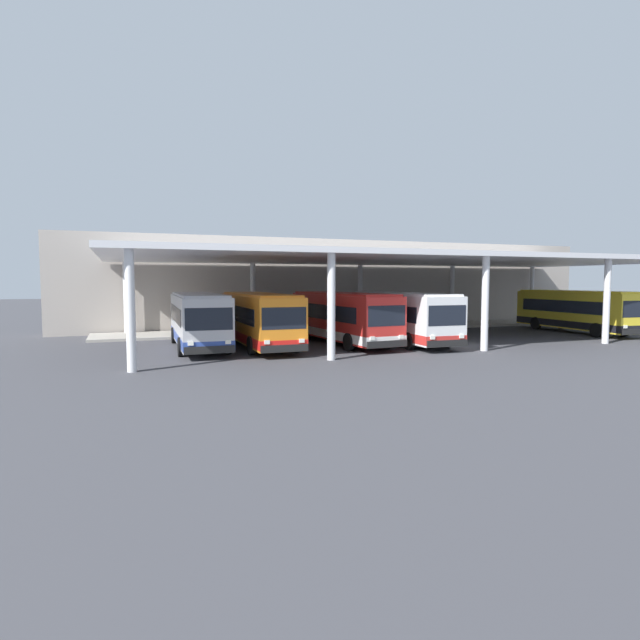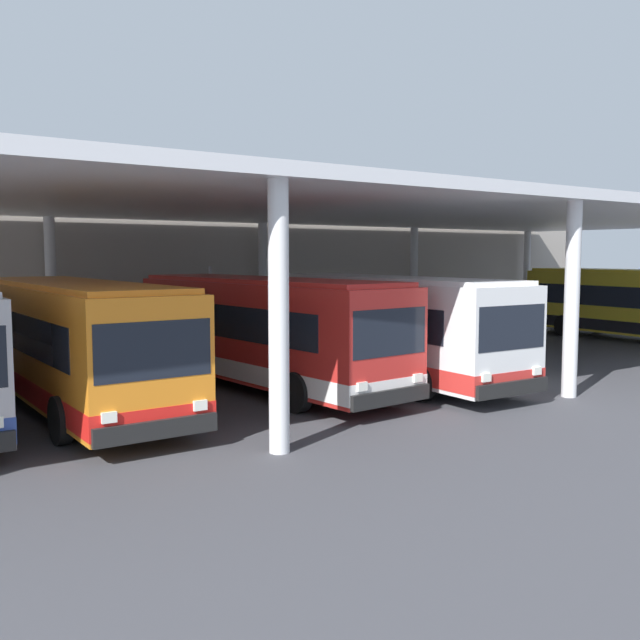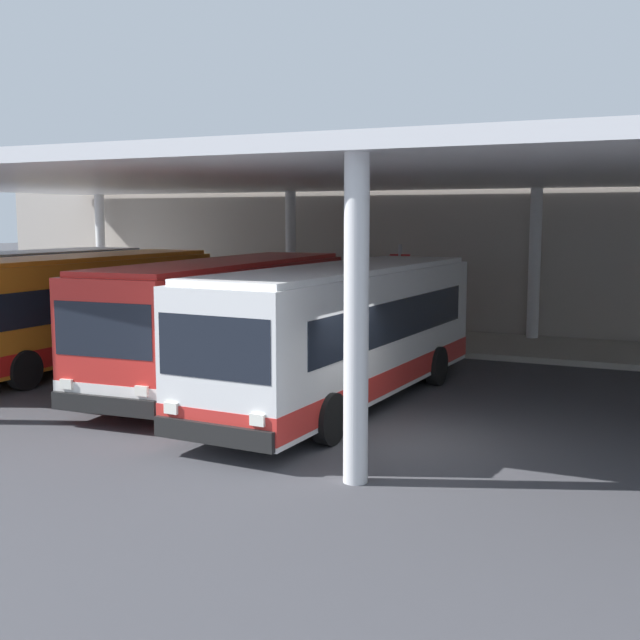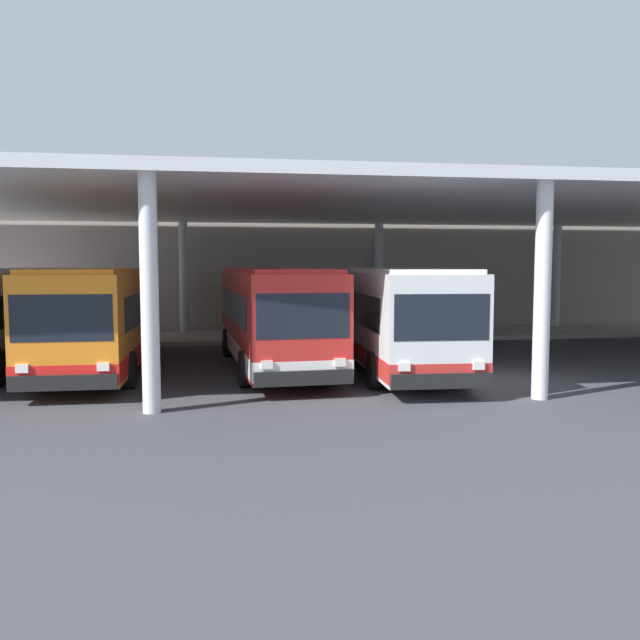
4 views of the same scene
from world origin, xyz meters
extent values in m
plane|color=#3D3D42|center=(0.00, 0.00, 0.00)|extent=(200.00, 200.00, 0.00)
cube|color=#A39E93|center=(0.00, 11.75, 0.09)|extent=(42.00, 4.50, 0.18)
cube|color=#ADA399|center=(0.00, 15.00, 3.70)|extent=(48.00, 1.60, 7.40)
cube|color=silver|center=(0.00, 5.50, 5.40)|extent=(40.00, 17.00, 0.30)
cylinder|color=silver|center=(-9.25, -2.50, 2.62)|extent=(0.40, 0.40, 5.25)
cylinder|color=silver|center=(-9.25, 13.50, 2.62)|extent=(0.40, 0.40, 5.25)
cylinder|color=silver|center=(0.00, -2.50, 2.62)|extent=(0.40, 0.40, 5.25)
cylinder|color=silver|center=(0.00, 13.50, 2.62)|extent=(0.40, 0.40, 5.25)
cylinder|color=silver|center=(9.25, 13.50, 2.62)|extent=(0.40, 0.40, 5.25)
cylinder|color=silver|center=(18.50, 13.50, 2.62)|extent=(0.40, 0.40, 5.25)
cube|color=orange|center=(-11.30, 3.75, 1.70)|extent=(2.58, 10.42, 2.70)
cube|color=red|center=(-11.30, 3.75, 0.70)|extent=(2.60, 10.44, 0.50)
cube|color=black|center=(-11.30, 3.90, 2.00)|extent=(2.61, 8.55, 0.90)
cube|color=black|center=(-11.34, -1.40, 2.05)|extent=(2.30, 0.14, 1.10)
cube|color=black|center=(-11.34, -1.49, 0.55)|extent=(2.45, 0.18, 0.36)
cube|color=orange|center=(-11.30, 3.75, 3.11)|extent=(2.38, 10.00, 0.12)
cube|color=yellow|center=(-11.34, -1.37, 2.87)|extent=(1.75, 0.13, 0.28)
cube|color=white|center=(-12.24, -1.48, 0.90)|extent=(0.28, 0.08, 0.20)
cube|color=white|center=(-10.44, -1.49, 0.90)|extent=(0.28, 0.08, 0.20)
cylinder|color=black|center=(-12.55, 0.53, 0.50)|extent=(0.29, 1.00, 1.00)
cylinder|color=black|center=(-10.10, 0.51, 0.50)|extent=(0.29, 1.00, 1.00)
cylinder|color=black|center=(-10.05, 6.60, 0.50)|extent=(0.29, 1.00, 1.00)
cube|color=red|center=(-6.03, 3.47, 1.70)|extent=(3.10, 10.53, 2.70)
cube|color=white|center=(-6.03, 3.47, 0.70)|extent=(3.12, 10.55, 0.50)
cube|color=black|center=(-6.04, 3.62, 2.00)|extent=(3.03, 8.66, 0.90)
cube|color=black|center=(-5.74, -1.67, 2.05)|extent=(2.30, 0.25, 1.10)
cube|color=black|center=(-5.73, -1.76, 0.55)|extent=(2.46, 0.30, 0.36)
cube|color=red|center=(-6.03, 3.47, 3.11)|extent=(2.87, 10.10, 0.12)
cube|color=yellow|center=(-5.74, -1.64, 2.87)|extent=(1.75, 0.22, 0.28)
cube|color=white|center=(-6.63, -1.80, 0.90)|extent=(0.28, 0.10, 0.20)
cube|color=white|center=(-4.83, -1.70, 0.90)|extent=(0.28, 0.10, 0.20)
cylinder|color=black|center=(-7.07, 0.18, 0.50)|extent=(0.34, 1.01, 1.00)
cylinder|color=black|center=(-4.62, 0.32, 0.50)|extent=(0.34, 1.01, 1.00)
cylinder|color=black|center=(-7.42, 6.26, 0.50)|extent=(0.34, 1.01, 1.00)
cylinder|color=black|center=(-4.98, 6.40, 0.50)|extent=(0.34, 1.01, 1.00)
cube|color=white|center=(-2.33, 2.55, 1.70)|extent=(3.00, 10.51, 2.70)
cube|color=red|center=(-2.33, 2.55, 0.70)|extent=(3.02, 10.53, 0.50)
cube|color=black|center=(-2.32, 2.70, 2.00)|extent=(2.95, 8.64, 0.90)
cube|color=black|center=(-2.58, -2.60, 2.05)|extent=(2.30, 0.23, 1.10)
cube|color=black|center=(-2.58, -2.69, 0.55)|extent=(2.45, 0.28, 0.36)
cube|color=white|center=(-2.33, 2.55, 3.11)|extent=(2.78, 10.08, 0.12)
cube|color=yellow|center=(-2.58, -2.57, 2.87)|extent=(1.75, 0.20, 0.28)
cube|color=white|center=(-3.48, -2.63, 0.90)|extent=(0.28, 0.09, 0.20)
cube|color=white|center=(-1.68, -2.72, 0.90)|extent=(0.28, 0.09, 0.20)
cylinder|color=black|center=(-3.71, -0.61, 0.50)|extent=(0.33, 1.01, 1.00)
cylinder|color=black|center=(-1.26, -0.73, 0.50)|extent=(0.33, 1.01, 1.00)
cylinder|color=black|center=(-3.42, 5.46, 0.50)|extent=(0.33, 1.01, 1.00)
cylinder|color=black|center=(-0.97, 5.35, 0.50)|extent=(0.33, 1.01, 1.00)
cube|color=yellow|center=(13.22, 3.38, 1.70)|extent=(3.30, 10.56, 2.70)
cube|color=black|center=(13.22, 3.38, 0.70)|extent=(3.32, 10.58, 0.50)
cube|color=black|center=(13.23, 3.53, 2.00)|extent=(3.19, 8.70, 0.90)
cube|color=yellow|center=(13.22, 3.38, 3.11)|extent=(3.07, 10.13, 0.12)
cylinder|color=black|center=(12.22, 6.33, 0.50)|extent=(0.36, 1.02, 1.00)
cylinder|color=black|center=(14.66, 6.14, 0.50)|extent=(0.36, 1.02, 1.00)
cube|color=#4C515B|center=(-6.15, 11.75, 0.63)|extent=(1.80, 0.44, 0.08)
cube|color=#4C515B|center=(-6.15, 11.95, 0.88)|extent=(1.80, 0.06, 0.44)
cube|color=#2D2D33|center=(-6.85, 11.75, 0.41)|extent=(0.10, 0.36, 0.45)
cube|color=#2D2D33|center=(-5.45, 11.75, 0.41)|extent=(0.10, 0.36, 0.45)
cylinder|color=maroon|center=(-2.27, 12.01, 0.63)|extent=(0.48, 0.48, 0.90)
cylinder|color=black|center=(-2.27, 12.01, 1.12)|extent=(0.52, 0.52, 0.08)
cylinder|color=#B2B2B7|center=(-3.92, 10.95, 1.78)|extent=(0.12, 0.12, 3.20)
cube|color=#B22323|center=(-3.92, 10.93, 2.16)|extent=(0.70, 0.04, 1.80)
camera|label=1|loc=(-18.86, -25.75, 3.90)|focal=28.85mm
camera|label=2|loc=(-16.41, -13.87, 3.83)|focal=39.57mm
camera|label=3|loc=(4.72, -14.11, 4.26)|focal=44.86mm
camera|label=4|loc=(-7.83, -17.21, 3.28)|focal=36.61mm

